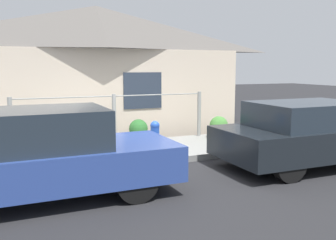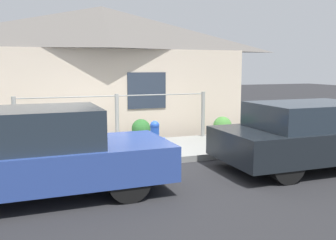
# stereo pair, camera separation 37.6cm
# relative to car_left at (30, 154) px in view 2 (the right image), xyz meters

# --- Properties ---
(ground_plane) EXTENTS (60.00, 60.00, 0.00)m
(ground_plane) POSITION_rel_car_left_xyz_m (2.07, 1.19, -0.71)
(ground_plane) COLOR #262628
(sidewalk) EXTENTS (24.00, 2.18, 0.14)m
(sidewalk) POSITION_rel_car_left_xyz_m (2.07, 2.28, -0.64)
(sidewalk) COLOR gray
(sidewalk) RESTS_ON ground_plane
(house) EXTENTS (8.42, 2.23, 3.76)m
(house) POSITION_rel_car_left_xyz_m (2.07, 4.92, 2.25)
(house) COLOR beige
(house) RESTS_ON ground_plane
(fence) EXTENTS (4.90, 0.10, 1.23)m
(fence) POSITION_rel_car_left_xyz_m (2.07, 3.22, 0.10)
(fence) COLOR #999993
(fence) RESTS_ON sidewalk
(car_left) EXTENTS (4.28, 1.72, 1.41)m
(car_left) POSITION_rel_car_left_xyz_m (0.00, 0.00, 0.00)
(car_left) COLOR #2D4793
(car_left) RESTS_ON ground_plane
(car_right) EXTENTS (4.04, 1.77, 1.33)m
(car_right) POSITION_rel_car_left_xyz_m (5.41, 0.00, -0.03)
(car_right) COLOR black
(car_right) RESTS_ON ground_plane
(fire_hydrant) EXTENTS (0.45, 0.20, 0.76)m
(fire_hydrant) POSITION_rel_car_left_xyz_m (2.51, 1.50, -0.18)
(fire_hydrant) COLOR blue
(fire_hydrant) RESTS_ON sidewalk
(potted_plant_near_hydrant) EXTENTS (0.48, 0.48, 0.59)m
(potted_plant_near_hydrant) POSITION_rel_car_left_xyz_m (2.64, 3.02, -0.26)
(potted_plant_near_hydrant) COLOR brown
(potted_plant_near_hydrant) RESTS_ON sidewalk
(potted_plant_by_fence) EXTENTS (0.47, 0.47, 0.62)m
(potted_plant_by_fence) POSITION_rel_car_left_xyz_m (-0.08, 2.66, -0.22)
(potted_plant_by_fence) COLOR slate
(potted_plant_by_fence) RESTS_ON sidewalk
(potted_plant_corner) EXTENTS (0.49, 0.49, 0.59)m
(potted_plant_corner) POSITION_rel_car_left_xyz_m (4.81, 2.74, -0.25)
(potted_plant_corner) COLOR #9E5638
(potted_plant_corner) RESTS_ON sidewalk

